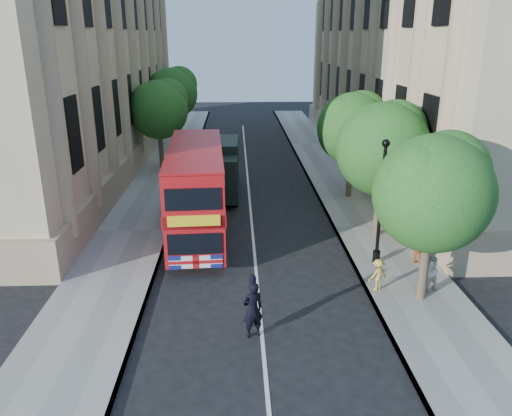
{
  "coord_description": "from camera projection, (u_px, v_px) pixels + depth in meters",
  "views": [
    {
      "loc": [
        -0.74,
        -12.62,
        9.02
      ],
      "look_at": [
        0.04,
        6.76,
        2.3
      ],
      "focal_mm": 35.0,
      "sensor_mm": 36.0,
      "label": 1
    }
  ],
  "objects": [
    {
      "name": "ground",
      "position": [
        264.0,
        355.0,
        14.89
      ],
      "size": [
        120.0,
        120.0,
        0.0
      ],
      "primitive_type": "plane",
      "color": "black",
      "rests_on": "ground"
    },
    {
      "name": "pavement_right",
      "position": [
        369.0,
        228.0,
        24.53
      ],
      "size": [
        3.5,
        80.0,
        0.12
      ],
      "primitive_type": "cube",
      "color": "gray",
      "rests_on": "ground"
    },
    {
      "name": "pavement_left",
      "position": [
        134.0,
        231.0,
        24.09
      ],
      "size": [
        3.5,
        80.0,
        0.12
      ],
      "primitive_type": "cube",
      "color": "gray",
      "rests_on": "ground"
    },
    {
      "name": "building_right",
      "position": [
        441.0,
        36.0,
        35.13
      ],
      "size": [
        12.0,
        38.0,
        18.0
      ],
      "primitive_type": "cube",
      "color": "tan",
      "rests_on": "ground"
    },
    {
      "name": "building_left",
      "position": [
        44.0,
        36.0,
        34.07
      ],
      "size": [
        12.0,
        38.0,
        18.0
      ],
      "primitive_type": "cube",
      "color": "tan",
      "rests_on": "ground"
    },
    {
      "name": "tree_right_near",
      "position": [
        434.0,
        187.0,
        16.59
      ],
      "size": [
        4.0,
        4.0,
        6.08
      ],
      "color": "#473828",
      "rests_on": "ground"
    },
    {
      "name": "tree_right_mid",
      "position": [
        384.0,
        144.0,
        22.19
      ],
      "size": [
        4.2,
        4.2,
        6.37
      ],
      "color": "#473828",
      "rests_on": "ground"
    },
    {
      "name": "tree_right_far",
      "position": [
        353.0,
        124.0,
        27.9
      ],
      "size": [
        4.0,
        4.0,
        6.15
      ],
      "color": "#473828",
      "rests_on": "ground"
    },
    {
      "name": "tree_left_far",
      "position": [
        159.0,
        106.0,
        34.01
      ],
      "size": [
        4.0,
        4.0,
        6.3
      ],
      "color": "#473828",
      "rests_on": "ground"
    },
    {
      "name": "tree_left_back",
      "position": [
        173.0,
        90.0,
        41.48
      ],
      "size": [
        4.2,
        4.2,
        6.65
      ],
      "color": "#473828",
      "rests_on": "ground"
    },
    {
      "name": "lamp_post",
      "position": [
        380.0,
        208.0,
        19.93
      ],
      "size": [
        0.32,
        0.32,
        5.16
      ],
      "color": "black",
      "rests_on": "pavement_right"
    },
    {
      "name": "double_decker_bus",
      "position": [
        196.0,
        189.0,
        23.05
      ],
      "size": [
        2.86,
        9.16,
        4.18
      ],
      "rotation": [
        0.0,
        0.0,
        0.05
      ],
      "color": "#A10B0F",
      "rests_on": "ground"
    },
    {
      "name": "box_van",
      "position": [
        218.0,
        171.0,
        29.05
      ],
      "size": [
        2.42,
        5.67,
        3.21
      ],
      "rotation": [
        0.0,
        0.0,
        -0.02
      ],
      "color": "black",
      "rests_on": "ground"
    },
    {
      "name": "police_constable",
      "position": [
        253.0,
        310.0,
        15.51
      ],
      "size": [
        0.81,
        0.69,
        1.89
      ],
      "primitive_type": "imported",
      "rotation": [
        0.0,
        0.0,
        3.54
      ],
      "color": "black",
      "rests_on": "ground"
    },
    {
      "name": "woman_pedestrian",
      "position": [
        428.0,
        269.0,
        18.13
      ],
      "size": [
        1.05,
        0.95,
        1.75
      ],
      "primitive_type": "imported",
      "rotation": [
        0.0,
        0.0,
        3.56
      ],
      "color": "silver",
      "rests_on": "pavement_right"
    },
    {
      "name": "child_a",
      "position": [
        418.0,
        249.0,
        20.42
      ],
      "size": [
        0.75,
        0.43,
        1.21
      ],
      "primitive_type": "imported",
      "rotation": [
        0.0,
        0.0,
        2.94
      ],
      "color": "orange",
      "rests_on": "pavement_right"
    },
    {
      "name": "child_b",
      "position": [
        378.0,
        275.0,
        18.29
      ],
      "size": [
        0.89,
        0.73,
        1.2
      ],
      "primitive_type": "imported",
      "rotation": [
        0.0,
        0.0,
        3.57
      ],
      "color": "gold",
      "rests_on": "pavement_right"
    }
  ]
}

